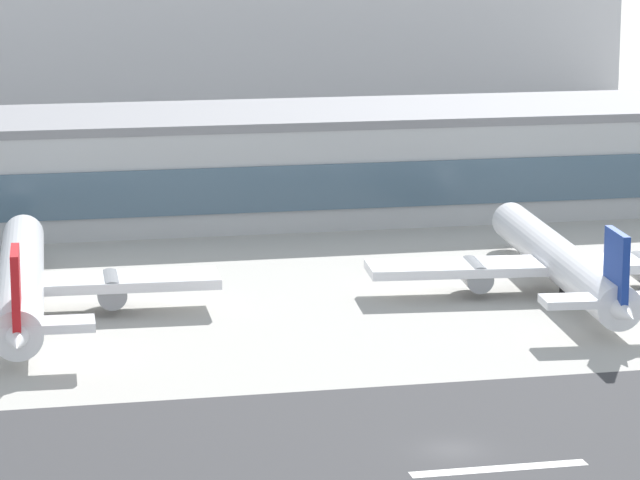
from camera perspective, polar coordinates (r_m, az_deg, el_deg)
ground_plane at (r=109.41m, az=4.74°, el=-7.50°), size 1400.00×1400.00×0.00m
runway_strip at (r=105.55m, az=5.42°, el=-8.21°), size 800.00×39.09×0.08m
runway_centreline_dash_4 at (r=106.09m, az=6.40°, el=-8.10°), size 12.00×1.20×0.01m
terminal_building at (r=191.11m, az=-3.62°, el=2.71°), size 215.47×24.82×12.60m
airliner_red_tail_gate_1 at (r=145.70m, az=-10.63°, el=-1.54°), size 36.10×46.98×9.80m
airliner_navy_tail_gate_2 at (r=153.53m, az=8.67°, el=-0.84°), size 37.58×45.21×9.44m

